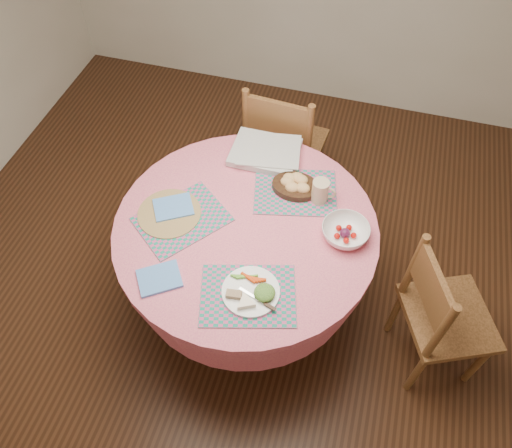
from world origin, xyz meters
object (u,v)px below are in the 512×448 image
(chair_back, at_px, (283,145))
(wicker_trivet, at_px, (169,214))
(dinner_plate, at_px, (252,292))
(fruit_bowl, at_px, (345,232))
(latte_mug, at_px, (321,191))
(bread_bowl, at_px, (295,184))
(dining_table, at_px, (246,249))
(chair_right, at_px, (440,315))

(chair_back, distance_m, wicker_trivet, 0.96)
(dinner_plate, relative_size, fruit_bowl, 0.92)
(wicker_trivet, distance_m, latte_mug, 0.72)
(bread_bowl, bearing_deg, latte_mug, -15.88)
(dinner_plate, bearing_deg, latte_mug, 74.03)
(dining_table, xyz_separation_m, chair_right, (0.97, -0.05, -0.09))
(dinner_plate, relative_size, latte_mug, 2.01)
(dinner_plate, height_order, bread_bowl, bread_bowl)
(chair_right, bearing_deg, latte_mug, 42.27)
(latte_mug, height_order, fruit_bowl, latte_mug)
(dining_table, relative_size, dinner_plate, 4.99)
(chair_right, height_order, dinner_plate, chair_right)
(chair_back, xyz_separation_m, bread_bowl, (0.19, -0.54, 0.29))
(dining_table, relative_size, bread_bowl, 5.39)
(dining_table, xyz_separation_m, bread_bowl, (0.17, 0.28, 0.23))
(chair_back, height_order, latte_mug, chair_back)
(chair_right, bearing_deg, wicker_trivet, 65.22)
(wicker_trivet, relative_size, latte_mug, 2.43)
(chair_back, bearing_deg, chair_right, 143.25)
(latte_mug, bearing_deg, chair_back, 118.47)
(dining_table, height_order, fruit_bowl, fruit_bowl)
(dinner_plate, distance_m, fruit_bowl, 0.52)
(latte_mug, bearing_deg, fruit_bowl, -49.66)
(dinner_plate, height_order, fruit_bowl, fruit_bowl)
(dinner_plate, bearing_deg, bread_bowl, 86.49)
(wicker_trivet, bearing_deg, latte_mug, 22.79)
(chair_back, height_order, wicker_trivet, chair_back)
(chair_right, height_order, bread_bowl, chair_right)
(chair_back, height_order, dinner_plate, chair_back)
(wicker_trivet, bearing_deg, bread_bowl, 30.58)
(wicker_trivet, relative_size, fruit_bowl, 1.11)
(wicker_trivet, xyz_separation_m, fruit_bowl, (0.82, 0.10, 0.03))
(chair_right, relative_size, bread_bowl, 3.87)
(bread_bowl, xyz_separation_m, fruit_bowl, (0.28, -0.22, -0.00))
(wicker_trivet, height_order, bread_bowl, bread_bowl)
(dining_table, xyz_separation_m, dinner_plate, (0.13, -0.34, 0.22))
(chair_right, distance_m, fruit_bowl, 0.62)
(bread_bowl, distance_m, latte_mug, 0.14)
(latte_mug, relative_size, fruit_bowl, 0.46)
(dinner_plate, distance_m, bread_bowl, 0.63)
(fruit_bowl, bearing_deg, chair_right, -12.24)
(wicker_trivet, relative_size, dinner_plate, 1.21)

